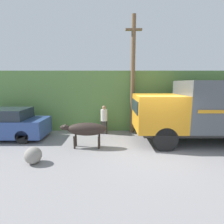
% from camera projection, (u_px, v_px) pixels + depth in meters
% --- Properties ---
extents(ground_plane, '(60.00, 60.00, 0.00)m').
position_uv_depth(ground_plane, '(157.00, 152.00, 7.44)').
color(ground_plane, gray).
extents(hillside_embankment, '(32.00, 6.82, 3.62)m').
position_uv_depth(hillside_embankment, '(136.00, 97.00, 13.85)').
color(hillside_embankment, '#608C47').
rests_on(hillside_embankment, ground_plane).
extents(cargo_truck, '(7.28, 2.43, 3.02)m').
position_uv_depth(cargo_truck, '(215.00, 109.00, 8.34)').
color(cargo_truck, '#2D2D2D').
rests_on(cargo_truck, ground_plane).
extents(brown_cow, '(2.08, 0.59, 1.16)m').
position_uv_depth(brown_cow, '(86.00, 129.00, 7.84)').
color(brown_cow, '#2D231E').
rests_on(brown_cow, ground_plane).
extents(parked_suv, '(4.55, 1.75, 1.60)m').
position_uv_depth(parked_suv, '(3.00, 124.00, 9.12)').
color(parked_suv, '#334C8C').
rests_on(parked_suv, ground_plane).
extents(pedestrian_on_hill, '(0.47, 0.47, 1.64)m').
position_uv_depth(pedestrian_on_hill, '(104.00, 119.00, 10.02)').
color(pedestrian_on_hill, '#38332D').
rests_on(pedestrian_on_hill, ground_plane).
extents(utility_pole, '(0.90, 0.24, 6.56)m').
position_uv_depth(utility_pole, '(133.00, 74.00, 9.89)').
color(utility_pole, brown).
rests_on(utility_pole, ground_plane).
extents(roadside_rock, '(0.62, 0.62, 0.62)m').
position_uv_depth(roadside_rock, '(33.00, 155.00, 6.36)').
color(roadside_rock, gray).
rests_on(roadside_rock, ground_plane).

